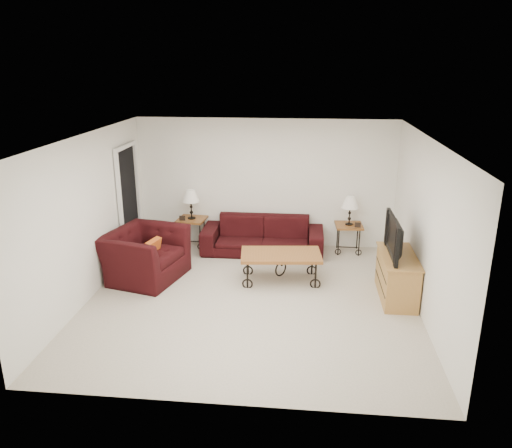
{
  "coord_description": "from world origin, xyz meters",
  "views": [
    {
      "loc": [
        0.78,
        -6.9,
        3.51
      ],
      "look_at": [
        0.0,
        0.7,
        1.0
      ],
      "focal_mm": 34.78,
      "sensor_mm": 36.0,
      "label": 1
    }
  ],
  "objects_px": {
    "lamp_left": "(191,204)",
    "tv_stand": "(397,277)",
    "television": "(399,237)",
    "side_table_left": "(192,232)",
    "armchair": "(145,255)",
    "backpack": "(309,251)",
    "side_table_right": "(348,238)",
    "sofa": "(263,236)",
    "coffee_table": "(281,267)",
    "lamp_right": "(350,211)"
  },
  "relations": [
    {
      "from": "side_table_right",
      "to": "lamp_left",
      "type": "distance_m",
      "value": 3.11
    },
    {
      "from": "side_table_left",
      "to": "tv_stand",
      "type": "xyz_separation_m",
      "value": [
        3.66,
        -1.9,
        0.06
      ]
    },
    {
      "from": "coffee_table",
      "to": "tv_stand",
      "type": "height_order",
      "value": "tv_stand"
    },
    {
      "from": "tv_stand",
      "to": "television",
      "type": "relative_size",
      "value": 1.12
    },
    {
      "from": "sofa",
      "to": "armchair",
      "type": "relative_size",
      "value": 1.8
    },
    {
      "from": "lamp_left",
      "to": "television",
      "type": "bearing_deg",
      "value": -27.59
    },
    {
      "from": "television",
      "to": "backpack",
      "type": "relative_size",
      "value": 2.31
    },
    {
      "from": "armchair",
      "to": "television",
      "type": "height_order",
      "value": "television"
    },
    {
      "from": "sofa",
      "to": "armchair",
      "type": "height_order",
      "value": "armchair"
    },
    {
      "from": "lamp_left",
      "to": "tv_stand",
      "type": "xyz_separation_m",
      "value": [
        3.66,
        -1.9,
        -0.51
      ]
    },
    {
      "from": "side_table_right",
      "to": "lamp_left",
      "type": "xyz_separation_m",
      "value": [
        -3.05,
        0.0,
        0.59
      ]
    },
    {
      "from": "coffee_table",
      "to": "side_table_right",
      "type": "bearing_deg",
      "value": 50.44
    },
    {
      "from": "armchair",
      "to": "television",
      "type": "bearing_deg",
      "value": -79.87
    },
    {
      "from": "side_table_right",
      "to": "television",
      "type": "bearing_deg",
      "value": -72.96
    },
    {
      "from": "coffee_table",
      "to": "armchair",
      "type": "relative_size",
      "value": 1.03
    },
    {
      "from": "lamp_right",
      "to": "coffee_table",
      "type": "distance_m",
      "value": 2.0
    },
    {
      "from": "side_table_right",
      "to": "backpack",
      "type": "xyz_separation_m",
      "value": [
        -0.75,
        -0.61,
        -0.05
      ]
    },
    {
      "from": "side_table_left",
      "to": "armchair",
      "type": "height_order",
      "value": "armchair"
    },
    {
      "from": "television",
      "to": "coffee_table",
      "type": "bearing_deg",
      "value": -103.43
    },
    {
      "from": "armchair",
      "to": "tv_stand",
      "type": "distance_m",
      "value": 4.12
    },
    {
      "from": "side_table_left",
      "to": "coffee_table",
      "type": "bearing_deg",
      "value": -38.66
    },
    {
      "from": "coffee_table",
      "to": "lamp_right",
      "type": "bearing_deg",
      "value": 50.44
    },
    {
      "from": "lamp_right",
      "to": "television",
      "type": "bearing_deg",
      "value": -72.96
    },
    {
      "from": "side_table_left",
      "to": "television",
      "type": "bearing_deg",
      "value": -27.59
    },
    {
      "from": "backpack",
      "to": "side_table_right",
      "type": "bearing_deg",
      "value": 37.44
    },
    {
      "from": "lamp_left",
      "to": "backpack",
      "type": "xyz_separation_m",
      "value": [
        2.31,
        -0.61,
        -0.64
      ]
    },
    {
      "from": "tv_stand",
      "to": "backpack",
      "type": "bearing_deg",
      "value": 136.36
    },
    {
      "from": "television",
      "to": "lamp_right",
      "type": "bearing_deg",
      "value": -162.96
    },
    {
      "from": "side_table_left",
      "to": "backpack",
      "type": "relative_size",
      "value": 1.27
    },
    {
      "from": "tv_stand",
      "to": "side_table_right",
      "type": "bearing_deg",
      "value": 107.58
    },
    {
      "from": "backpack",
      "to": "lamp_right",
      "type": "bearing_deg",
      "value": 37.44
    },
    {
      "from": "backpack",
      "to": "armchair",
      "type": "bearing_deg",
      "value": -162.59
    },
    {
      "from": "lamp_right",
      "to": "backpack",
      "type": "xyz_separation_m",
      "value": [
        -0.75,
        -0.61,
        -0.6
      ]
    },
    {
      "from": "tv_stand",
      "to": "backpack",
      "type": "relative_size",
      "value": 2.57
    },
    {
      "from": "armchair",
      "to": "backpack",
      "type": "height_order",
      "value": "armchair"
    },
    {
      "from": "side_table_right",
      "to": "armchair",
      "type": "distance_m",
      "value": 3.84
    },
    {
      "from": "sofa",
      "to": "tv_stand",
      "type": "height_order",
      "value": "tv_stand"
    },
    {
      "from": "sofa",
      "to": "lamp_left",
      "type": "xyz_separation_m",
      "value": [
        -1.42,
        0.18,
        0.53
      ]
    },
    {
      "from": "lamp_left",
      "to": "side_table_left",
      "type": "bearing_deg",
      "value": 0.0
    },
    {
      "from": "sofa",
      "to": "armchair",
      "type": "distance_m",
      "value": 2.33
    },
    {
      "from": "coffee_table",
      "to": "armchair",
      "type": "bearing_deg",
      "value": -177.34
    },
    {
      "from": "lamp_left",
      "to": "tv_stand",
      "type": "distance_m",
      "value": 4.15
    },
    {
      "from": "lamp_left",
      "to": "backpack",
      "type": "height_order",
      "value": "lamp_left"
    },
    {
      "from": "lamp_right",
      "to": "television",
      "type": "relative_size",
      "value": 0.53
    },
    {
      "from": "lamp_left",
      "to": "coffee_table",
      "type": "height_order",
      "value": "lamp_left"
    },
    {
      "from": "tv_stand",
      "to": "backpack",
      "type": "height_order",
      "value": "tv_stand"
    },
    {
      "from": "lamp_right",
      "to": "television",
      "type": "xyz_separation_m",
      "value": [
        0.58,
        -1.9,
        0.17
      ]
    },
    {
      "from": "tv_stand",
      "to": "lamp_left",
      "type": "bearing_deg",
      "value": 152.54
    },
    {
      "from": "side_table_right",
      "to": "backpack",
      "type": "height_order",
      "value": "side_table_right"
    },
    {
      "from": "lamp_left",
      "to": "television",
      "type": "distance_m",
      "value": 4.1
    }
  ]
}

